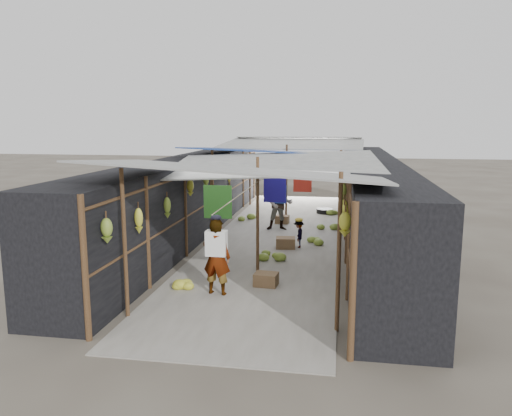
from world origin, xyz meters
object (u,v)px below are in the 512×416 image
Objects in this scene: black_basin at (325,211)px; vendor_elderly at (217,257)px; crate_near at (266,280)px; shopper_blue at (280,204)px; vendor_seated at (299,234)px.

black_basin is 9.36m from vendor_elderly.
black_basin is at bearing 89.11° from crate_near.
vendor_elderly is at bearing -138.22° from crate_near.
crate_near is 5.49m from shopper_blue.
black_basin is at bearing -92.94° from vendor_elderly.
crate_near reaches higher than black_basin.
crate_near is 0.61× the size of vendor_seated.
black_basin is 3.42m from shopper_blue.
crate_near is 8.56m from black_basin.
vendor_elderly is at bearing -22.49° from vendor_seated.
vendor_elderly is 0.92× the size of shopper_blue.
shopper_blue is 2.17× the size of vendor_seated.
black_basin is at bearing 58.93° from shopper_blue.
vendor_elderly reaches higher than crate_near.
black_basin is at bearing 169.92° from vendor_seated.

